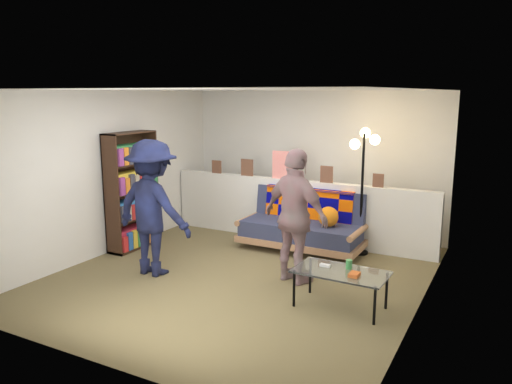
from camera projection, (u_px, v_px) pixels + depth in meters
ground at (242, 275)px, 6.58m from camera, size 5.00×5.00×0.00m
room_shell at (258, 146)px, 6.66m from camera, size 4.60×5.05×2.45m
half_wall_ledge at (297, 210)px, 8.04m from camera, size 4.45×0.15×1.00m
ledge_decor at (284, 168)px, 8.00m from camera, size 2.97×0.02×0.45m
futon_sofa at (304, 225)px, 7.62m from camera, size 1.89×0.93×0.81m
bookshelf at (132, 195)px, 7.61m from camera, size 0.30×0.89×1.79m
coffee_table at (341, 274)px, 5.51m from camera, size 1.04×0.59×0.53m
floor_lamp at (364, 166)px, 7.25m from camera, size 0.43×0.36×1.87m
person_left at (153, 208)px, 6.49m from camera, size 1.19×0.73×1.78m
person_right at (296, 217)px, 6.20m from camera, size 1.08×0.73×1.70m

